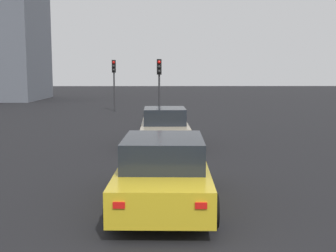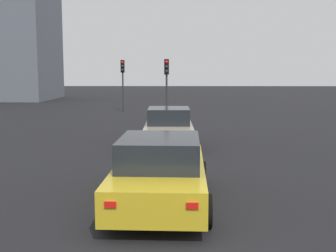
{
  "view_description": "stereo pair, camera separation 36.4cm",
  "coord_description": "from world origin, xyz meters",
  "px_view_note": "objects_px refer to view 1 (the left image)",
  "views": [
    {
      "loc": [
        -6.29,
        0.26,
        2.91
      ],
      "look_at": [
        5.4,
        0.08,
        1.44
      ],
      "focal_mm": 46.53,
      "sensor_mm": 36.0,
      "label": 1
    },
    {
      "loc": [
        -6.29,
        -0.1,
        2.91
      ],
      "look_at": [
        5.4,
        0.08,
        1.44
      ],
      "focal_mm": 46.53,
      "sensor_mm": 36.0,
      "label": 2
    }
  ],
  "objects_px": {
    "car_yellow_second": "(164,171)",
    "traffic_light_near_left": "(114,74)",
    "traffic_light_near_right": "(159,76)",
    "car_beige_lead": "(165,128)"
  },
  "relations": [
    {
      "from": "car_yellow_second",
      "to": "traffic_light_near_left",
      "type": "distance_m",
      "value": 22.51
    },
    {
      "from": "traffic_light_near_left",
      "to": "traffic_light_near_right",
      "type": "xyz_separation_m",
      "value": [
        -5.86,
        -3.28,
        -0.07
      ]
    },
    {
      "from": "car_beige_lead",
      "to": "car_yellow_second",
      "type": "bearing_deg",
      "value": 178.79
    },
    {
      "from": "car_yellow_second",
      "to": "traffic_light_near_right",
      "type": "relative_size",
      "value": 1.34
    },
    {
      "from": "car_yellow_second",
      "to": "traffic_light_near_left",
      "type": "relative_size",
      "value": 1.3
    },
    {
      "from": "car_yellow_second",
      "to": "traffic_light_near_right",
      "type": "distance_m",
      "value": 16.41
    },
    {
      "from": "traffic_light_near_left",
      "to": "traffic_light_near_right",
      "type": "height_order",
      "value": "traffic_light_near_left"
    },
    {
      "from": "car_yellow_second",
      "to": "traffic_light_near_left",
      "type": "bearing_deg",
      "value": 10.62
    },
    {
      "from": "car_beige_lead",
      "to": "traffic_light_near_left",
      "type": "relative_size",
      "value": 1.17
    },
    {
      "from": "car_beige_lead",
      "to": "traffic_light_near_right",
      "type": "bearing_deg",
      "value": 1.04
    }
  ]
}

